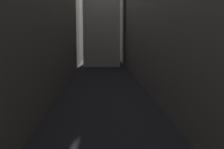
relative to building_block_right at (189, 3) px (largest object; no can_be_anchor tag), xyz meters
name	(u,v)px	position (x,y,z in m)	size (l,w,h in m)	color
ground_plane	(103,84)	(-13.13, -2.00, -12.04)	(264.00, 264.00, 0.00)	black
building_block_left	(22,23)	(-25.24, 0.00, -2.97)	(13.22, 108.00, 18.14)	#60594F
building_block_right	(189,3)	(0.00, 0.00, 0.00)	(15.27, 108.00, 24.08)	#60594F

